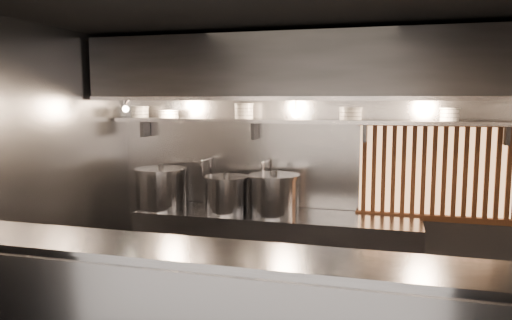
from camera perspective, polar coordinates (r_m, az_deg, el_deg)
The scene contains 19 objects.
ceiling at distance 4.09m, azimuth 2.74°, elevation 16.62°, with size 4.50×4.50×0.00m, color black.
wall_back at distance 5.55m, azimuth 6.12°, elevation -0.46°, with size 4.50×4.50×0.00m, color gray.
wall_left at distance 5.09m, azimuth -22.89°, elevation -1.64°, with size 3.00×3.00×0.00m, color gray.
cooking_bench at distance 5.46m, azimuth 2.17°, elevation -10.78°, with size 3.00×0.70×0.90m, color #97979C.
bowl_shelf at distance 5.33m, azimuth 5.87°, elevation 4.42°, with size 4.40×0.34×0.04m, color #97979C.
exhaust_hood at distance 5.12m, azimuth 5.51°, elevation 10.41°, with size 4.40×0.81×0.65m.
wood_screen at distance 5.45m, azimuth 19.65°, elevation -1.18°, with size 1.56×0.09×1.04m.
faucet_left at distance 5.74m, azimuth -5.52°, elevation -1.15°, with size 0.04×0.30×0.50m.
faucet_right at distance 5.53m, azimuth 1.27°, elevation -1.43°, with size 0.04×0.30×0.50m.
heat_lamp at distance 5.54m, azimuth -14.84°, elevation 6.26°, with size 0.25×0.35×0.20m.
pendant_bulb at distance 5.23m, azimuth 4.57°, elevation 5.28°, with size 0.09×0.09×0.19m.
stock_pot_left at distance 5.69m, azimuth -10.79°, elevation -3.15°, with size 0.73×0.73×0.49m.
stock_pot_mid at distance 5.27m, azimuth 2.11°, elevation -3.94°, with size 0.66×0.66×0.47m.
stock_pot_right at distance 5.40m, azimuth -3.39°, elevation -3.88°, with size 0.63×0.63×0.43m.
bowl_stack_0 at distance 5.99m, azimuth -13.13°, elevation 5.37°, with size 0.22×0.22×0.13m.
bowl_stack_1 at distance 5.82m, azimuth -9.94°, elevation 5.22°, with size 0.24×0.24×0.09m.
bowl_stack_2 at distance 5.49m, azimuth -1.38°, elevation 5.62°, with size 0.22×0.22×0.17m.
bowl_stack_3 at distance 5.27m, azimuth 10.76°, elevation 5.24°, with size 0.25×0.25×0.13m.
bowl_stack_4 at distance 5.28m, azimuth 21.24°, elevation 4.89°, with size 0.20×0.20×0.13m.
Camera 1 is at (0.91, -3.93, 2.11)m, focal length 35.00 mm.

